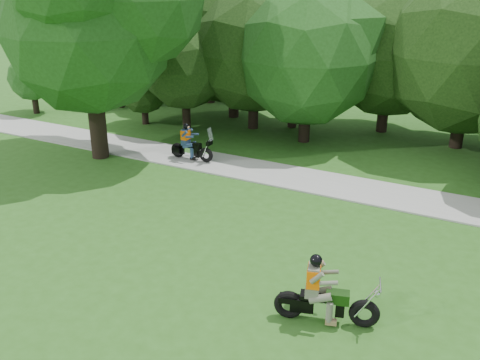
% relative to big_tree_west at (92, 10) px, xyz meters
% --- Properties ---
extents(ground, '(100.00, 100.00, 0.00)m').
position_rel_big_tree_west_xyz_m(ground, '(10.54, -6.85, -5.76)').
color(ground, '#2A5A19').
rests_on(ground, ground).
extents(walkway, '(60.00, 2.20, 0.06)m').
position_rel_big_tree_west_xyz_m(walkway, '(10.54, 1.15, -5.73)').
color(walkway, '#9A9A95').
rests_on(walkway, ground).
extents(tree_line, '(40.14, 12.28, 7.59)m').
position_rel_big_tree_west_xyz_m(tree_line, '(11.45, 7.71, -2.08)').
color(tree_line, black).
rests_on(tree_line, ground).
extents(big_tree_west, '(8.64, 6.56, 9.96)m').
position_rel_big_tree_west_xyz_m(big_tree_west, '(0.00, 0.00, 0.00)').
color(big_tree_west, black).
rests_on(big_tree_west, ground).
extents(chopper_motorcycle, '(2.27, 1.02, 1.65)m').
position_rel_big_tree_west_xyz_m(chopper_motorcycle, '(11.79, -6.51, -5.15)').
color(chopper_motorcycle, black).
rests_on(chopper_motorcycle, ground).
extents(touring_motorcycle, '(1.93, 0.55, 1.48)m').
position_rel_big_tree_west_xyz_m(touring_motorcycle, '(3.50, 0.98, -5.16)').
color(touring_motorcycle, black).
rests_on(touring_motorcycle, walkway).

